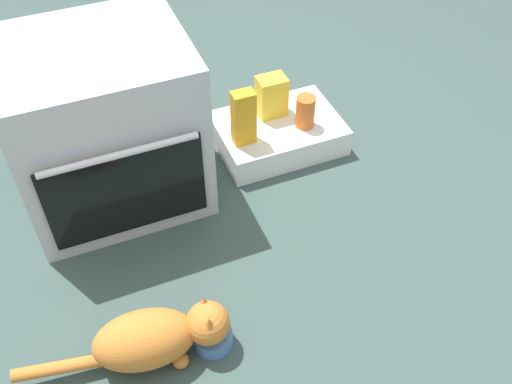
{
  "coord_description": "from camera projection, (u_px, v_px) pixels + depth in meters",
  "views": [
    {
      "loc": [
        -0.12,
        -1.29,
        1.71
      ],
      "look_at": [
        0.41,
        0.03,
        0.25
      ],
      "focal_mm": 41.39,
      "sensor_mm": 36.0,
      "label": 1
    }
  ],
  "objects": [
    {
      "name": "ground",
      "position": [
        151.0,
        278.0,
        2.09
      ],
      "size": [
        8.0,
        8.0,
        0.0
      ],
      "primitive_type": "plane",
      "color": "#384C47"
    },
    {
      "name": "oven",
      "position": [
        106.0,
        126.0,
        2.16
      ],
      "size": [
        0.65,
        0.61,
        0.66
      ],
      "color": "#B7BABF",
      "rests_on": "ground"
    },
    {
      "name": "pantry_cabinet",
      "position": [
        278.0,
        133.0,
        2.55
      ],
      "size": [
        0.52,
        0.37,
        0.12
      ],
      "primitive_type": "cube",
      "color": "white",
      "rests_on": "ground"
    },
    {
      "name": "food_bowl",
      "position": [
        213.0,
        337.0,
        1.89
      ],
      "size": [
        0.13,
        0.13,
        0.08
      ],
      "color": "#4C7AB7",
      "rests_on": "ground"
    },
    {
      "name": "cat",
      "position": [
        156.0,
        337.0,
        1.8
      ],
      "size": [
        0.67,
        0.23,
        0.21
      ],
      "rotation": [
        0.0,
        0.0,
        -0.13
      ],
      "color": "#C6752D",
      "rests_on": "ground"
    },
    {
      "name": "sauce_jar",
      "position": [
        305.0,
        112.0,
        2.44
      ],
      "size": [
        0.08,
        0.08,
        0.14
      ],
      "primitive_type": "cylinder",
      "color": "#D16023",
      "rests_on": "pantry_cabinet"
    },
    {
      "name": "juice_carton",
      "position": [
        244.0,
        118.0,
        2.33
      ],
      "size": [
        0.09,
        0.06,
        0.24
      ],
      "primitive_type": "cube",
      "color": "orange",
      "rests_on": "pantry_cabinet"
    },
    {
      "name": "snack_bag",
      "position": [
        271.0,
        96.0,
        2.48
      ],
      "size": [
        0.12,
        0.09,
        0.18
      ],
      "primitive_type": "cube",
      "color": "yellow",
      "rests_on": "pantry_cabinet"
    }
  ]
}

